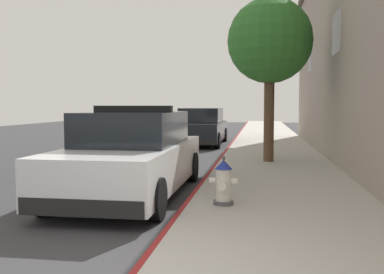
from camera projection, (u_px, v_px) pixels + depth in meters
name	position (u px, v px, depth m)	size (l,w,h in m)	color
ground_plane	(86.00, 160.00, 14.25)	(29.99, 60.00, 0.20)	#353538
sidewalk_pavement	(274.00, 159.00, 13.32)	(3.05, 60.00, 0.13)	#ADA89E
curb_painted_edge	(222.00, 158.00, 13.56)	(0.08, 60.00, 0.13)	maroon
police_cruiser	(133.00, 156.00, 8.20)	(1.94, 4.84, 1.68)	white
parked_car_silver_ahead	(201.00, 127.00, 18.80)	(1.94, 4.84, 1.56)	black
fire_hydrant	(223.00, 182.00, 6.85)	(0.44, 0.40, 0.76)	#4C4C51
street_tree	(270.00, 42.00, 11.93)	(2.32, 2.32, 4.47)	brown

